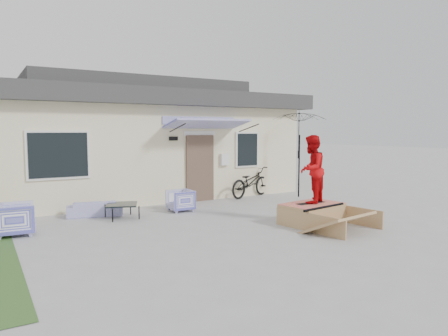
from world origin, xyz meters
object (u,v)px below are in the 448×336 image
coffee_table (122,211)px  patio_umbrella (299,145)px  loveseat (95,206)px  armchair_right (180,199)px  bicycle (250,179)px  skate_ramp (312,214)px  skater (311,168)px  skateboard (311,202)px  armchair_left (15,218)px

coffee_table → patio_umbrella: patio_umbrella is taller
loveseat → armchair_right: armchair_right is taller
armchair_right → patio_umbrella: bearing=93.0°
bicycle → skate_ramp: bicycle is taller
coffee_table → skater: bearing=-37.5°
coffee_table → skateboard: 4.77m
skater → armchair_right: bearing=-83.7°
armchair_left → bicycle: 7.43m
loveseat → armchair_right: (2.21, -0.58, 0.06)m
armchair_right → skate_ramp: 3.68m
patio_umbrella → skateboard: size_ratio=2.71×
bicycle → skate_ramp: size_ratio=1.00×
armchair_left → armchair_right: (4.16, 0.61, -0.06)m
armchair_right → patio_umbrella: 4.70m
coffee_table → bicycle: bearing=13.2°
armchair_left → skater: bearing=-106.6°
patio_umbrella → loveseat: bearing=176.8°
patio_umbrella → skate_ramp: 4.28m
skate_ramp → skateboard: bearing=90.0°
bicycle → patio_umbrella: bearing=-139.4°
armchair_right → skateboard: 3.64m
armchair_right → skater: (2.09, -2.97, 1.02)m
armchair_left → patio_umbrella: patio_umbrella is taller
coffee_table → skate_ramp: size_ratio=0.39×
loveseat → skater: (4.30, -3.55, 1.08)m
loveseat → bicycle: bearing=-162.6°
patio_umbrella → armchair_right: bearing=-177.4°
loveseat → skateboard: (4.30, -3.55, 0.23)m
armchair_right → skateboard: bearing=35.6°
skate_ramp → armchair_right: bearing=116.1°
loveseat → coffee_table: (0.53, -0.65, -0.09)m
coffee_table → skateboard: size_ratio=0.93×
skateboard → skater: skater is taller
loveseat → coffee_table: 0.84m
armchair_left → patio_umbrella: (8.64, 0.81, 1.36)m
coffee_table → skater: size_ratio=0.46×
skate_ramp → skateboard: (-0.01, 0.05, 0.27)m
armchair_left → armchair_right: armchair_left is taller
armchair_right → skateboard: armchair_right is taller
loveseat → bicycle: size_ratio=0.73×
bicycle → skater: (-0.98, -4.02, 0.73)m
skate_ramp → skater: 1.11m
loveseat → armchair_left: size_ratio=1.80×
loveseat → skate_ramp: size_ratio=0.73×
loveseat → bicycle: bicycle is taller
armchair_left → coffee_table: size_ratio=1.02×
skateboard → armchair_right: bearing=122.6°
armchair_right → skateboard: (2.09, -2.97, 0.17)m
armchair_right → skate_ramp: (2.10, -3.02, -0.09)m
armchair_right → bicycle: bearing=109.2°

